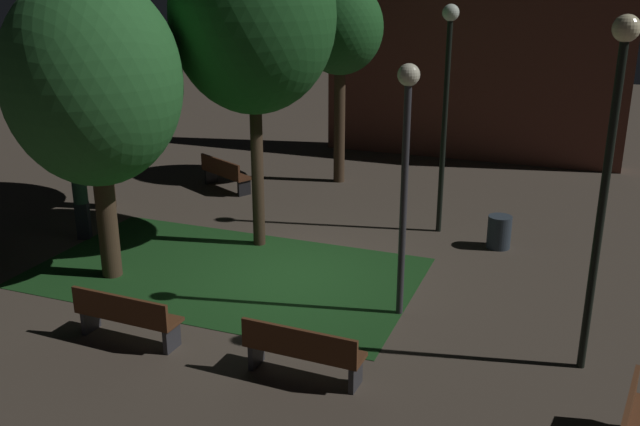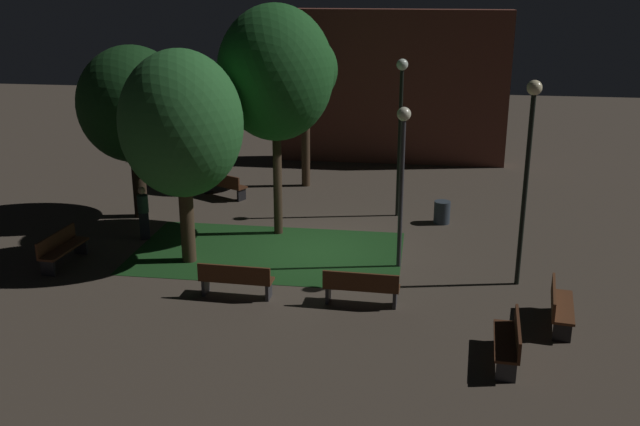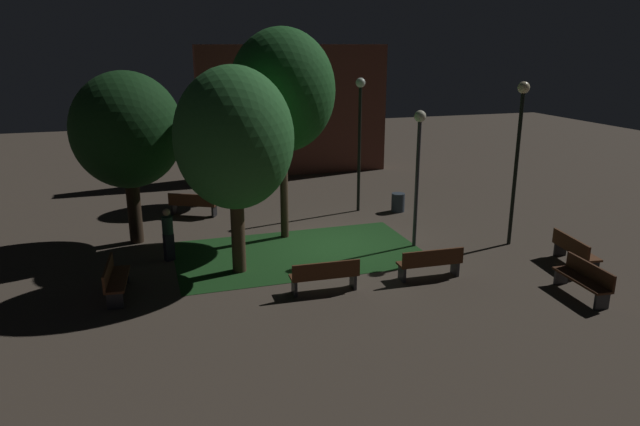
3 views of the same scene
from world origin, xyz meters
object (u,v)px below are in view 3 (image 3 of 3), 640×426
Objects in this scene: lamp_post_plaza_east at (519,138)px; trash_bin at (398,202)px; bench_near_trees at (193,204)px; bench_path_side at (574,250)px; tree_back_right at (282,91)px; tree_near_wall at (127,131)px; lamp_post_plaza_west at (418,155)px; pedestrian at (168,233)px; bench_front_left at (584,278)px; bench_back_row at (431,262)px; bench_by_lamp at (325,275)px; bench_lawn_edge at (114,278)px; tree_tall_center at (234,139)px; lamp_post_path_center at (360,123)px; tree_lawn_side at (250,96)px.

lamp_post_plaza_east is 5.80m from trash_bin.
bench_near_trees is 0.35× the size of lamp_post_plaza_east.
bench_path_side is 2.58× the size of trash_bin.
bench_near_trees is at bearing 140.03° from bench_path_side.
tree_near_wall is (-4.74, 0.96, -1.18)m from tree_back_right.
lamp_post_plaza_east is (6.76, -2.87, -1.37)m from tree_back_right.
lamp_post_plaza_west is (3.73, -2.13, -1.86)m from tree_back_right.
tree_near_wall is at bearing -175.70° from trash_bin.
tree_near_wall is 3.40× the size of pedestrian.
trash_bin is at bearing 111.89° from lamp_post_plaza_east.
bench_front_left is at bearing -48.18° from tree_back_right.
bench_back_row reaches higher than trash_bin.
bench_by_lamp is 0.99× the size of bench_lawn_edge.
tree_tall_center is at bearing -38.78° from pedestrian.
bench_front_left is at bearing -98.43° from lamp_post_plaza_east.
tree_near_wall is at bearing 161.60° from lamp_post_plaza_east.
tree_near_wall reaches higher than bench_back_row.
tree_lawn_side is at bearing 139.01° from lamp_post_path_center.
pedestrian reaches higher than bench_lawn_edge.
tree_back_right is 1.18× the size of tree_tall_center.
trash_bin is at bearing -36.17° from tree_lawn_side.
tree_near_wall is 9.05m from lamp_post_plaza_west.
bench_back_row and bench_path_side have the same top height.
pedestrian is (-7.56, 1.05, -2.11)m from lamp_post_plaza_west.
bench_by_lamp is 0.42× the size of lamp_post_plaza_west.
bench_by_lamp is at bearing -165.14° from lamp_post_plaza_east.
pedestrian is (-3.82, -1.08, -3.96)m from tree_back_right.
tree_lawn_side is 7.74× the size of trash_bin.
bench_near_trees is 4.50m from tree_near_wall.
bench_front_left is 8.66m from trash_bin.
tree_back_right is at bearing 31.78° from bench_lawn_edge.
tree_back_right reaches higher than lamp_post_plaza_east.
bench_path_side is at bearing -19.46° from pedestrian.
tree_tall_center is (-1.98, -2.57, -1.03)m from tree_back_right.
bench_near_trees is 2.54× the size of trash_bin.
lamp_post_plaza_west is at bearing -29.69° from tree_back_right.
bench_back_row is 8.37m from bench_lawn_edge.
tree_back_right is at bearing -161.11° from trash_bin.
bench_near_trees and bench_front_left have the same top height.
bench_by_lamp is at bearing -90.37° from tree_lawn_side.
tree_lawn_side is (-6.20, 12.20, 3.74)m from bench_front_left.
tree_near_wall is (-4.64, 5.65, 3.16)m from bench_by_lamp.
bench_path_side is at bearing -61.81° from lamp_post_path_center.
lamp_post_plaza_west reaches higher than trash_bin.
tree_tall_center is at bearing 165.17° from bench_path_side.
bench_by_lamp is 5.20m from pedestrian.
bench_path_side is at bearing -7.89° from bench_lawn_edge.
lamp_post_plaza_east is at bearing 2.00° from bench_lawn_edge.
bench_path_side is 0.27× the size of tree_back_right.
tree_near_wall is at bearing -137.23° from tree_lawn_side.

